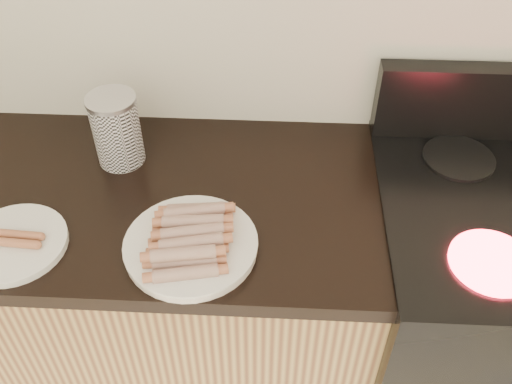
# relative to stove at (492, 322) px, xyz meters

# --- Properties ---
(stove) EXTENTS (0.76, 0.65, 0.91)m
(stove) POSITION_rel_stove_xyz_m (0.00, 0.00, 0.00)
(stove) COLOR black
(stove) RESTS_ON floor
(burner_near_left) EXTENTS (0.18, 0.18, 0.01)m
(burner_near_left) POSITION_rel_stove_xyz_m (-0.17, -0.17, 0.46)
(burner_near_left) COLOR #FF1E2D
(burner_near_left) RESTS_ON stove
(burner_far_left) EXTENTS (0.18, 0.18, 0.01)m
(burner_far_left) POSITION_rel_stove_xyz_m (-0.17, 0.17, 0.46)
(burner_far_left) COLOR black
(burner_far_left) RESTS_ON stove
(main_plate) EXTENTS (0.32, 0.32, 0.02)m
(main_plate) POSITION_rel_stove_xyz_m (-0.81, -0.15, 0.45)
(main_plate) COLOR white
(main_plate) RESTS_ON counter_slab
(side_plate) EXTENTS (0.27, 0.27, 0.02)m
(side_plate) POSITION_rel_stove_xyz_m (-1.20, -0.17, 0.45)
(side_plate) COLOR white
(side_plate) RESTS_ON counter_slab
(hotdog_pile) EXTENTS (0.14, 0.23, 0.05)m
(hotdog_pile) POSITION_rel_stove_xyz_m (-0.81, -0.15, 0.49)
(hotdog_pile) COLOR #A2251F
(hotdog_pile) RESTS_ON main_plate
(plain_sausages) EXTENTS (0.13, 0.05, 0.02)m
(plain_sausages) POSITION_rel_stove_xyz_m (-1.20, -0.16, 0.47)
(plain_sausages) COLOR #CF7347
(plain_sausages) RESTS_ON side_plate
(canister) EXTENTS (0.12, 0.12, 0.19)m
(canister) POSITION_rel_stove_xyz_m (-1.03, 0.14, 0.54)
(canister) COLOR silver
(canister) RESTS_ON counter_slab
(mug) EXTENTS (0.08, 0.08, 0.09)m
(mug) POSITION_rel_stove_xyz_m (-1.05, 0.20, 0.49)
(mug) COLOR white
(mug) RESTS_ON counter_slab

